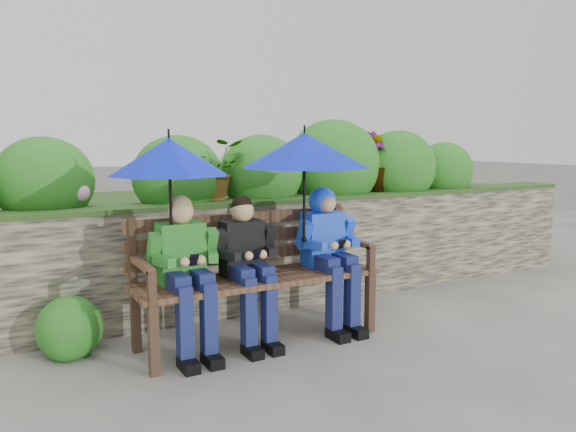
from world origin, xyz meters
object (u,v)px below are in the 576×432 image
park_bench (253,267)px  umbrella_left (169,157)px  boy_middle (247,261)px  boy_right (329,244)px  umbrella_right (304,150)px  boy_left (186,266)px

park_bench → umbrella_left: size_ratio=2.12×
boy_middle → boy_right: 0.74m
boy_right → umbrella_right: (-0.25, -0.03, 0.77)m
boy_right → umbrella_left: bearing=178.6°
boy_right → umbrella_right: bearing=-173.8°
boy_left → umbrella_right: umbrella_right is taller
park_bench → boy_middle: bearing=-136.3°
boy_middle → boy_right: bearing=0.7°
umbrella_left → boy_right: bearing=-1.4°
boy_right → boy_middle: bearing=-179.3°
boy_left → umbrella_right: bearing=-0.9°
umbrella_right → boy_left: bearing=179.1°
boy_right → umbrella_right: size_ratio=1.16×
park_bench → boy_middle: 0.15m
umbrella_right → umbrella_left: bearing=176.7°
park_bench → umbrella_right: (0.40, -0.11, 0.91)m
boy_right → park_bench: bearing=172.9°
boy_left → umbrella_right: size_ratio=1.15×
park_bench → umbrella_left: (-0.67, -0.05, 0.88)m
boy_left → umbrella_left: umbrella_left is taller
park_bench → umbrella_left: 1.10m
park_bench → boy_left: boy_left is taller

